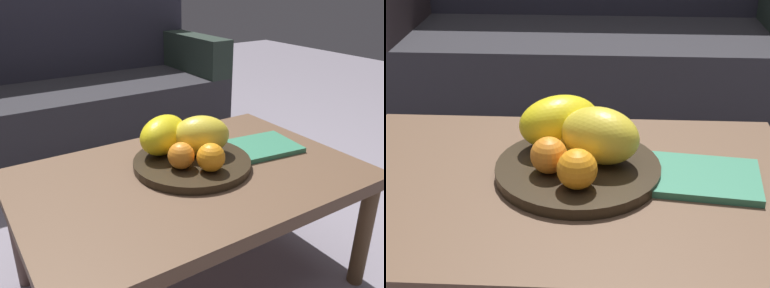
# 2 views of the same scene
# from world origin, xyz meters

# --- Properties ---
(ground_plane) EXTENTS (8.00, 8.00, 0.00)m
(ground_plane) POSITION_xyz_m (0.00, 0.00, 0.00)
(ground_plane) COLOR gray
(coffee_table) EXTENTS (1.01, 0.67, 0.41)m
(coffee_table) POSITION_xyz_m (0.00, 0.00, 0.36)
(coffee_table) COLOR brown
(coffee_table) RESTS_ON ground_plane
(couch) EXTENTS (1.70, 0.70, 0.90)m
(couch) POSITION_xyz_m (0.01, 1.30, 0.30)
(couch) COLOR #2A292E
(couch) RESTS_ON ground_plane
(fruit_bowl) EXTENTS (0.36, 0.36, 0.03)m
(fruit_bowl) POSITION_xyz_m (0.03, 0.03, 0.42)
(fruit_bowl) COLOR #2E2315
(fruit_bowl) RESTS_ON coffee_table
(melon_large_front) EXTENTS (0.21, 0.18, 0.12)m
(melon_large_front) POSITION_xyz_m (0.07, 0.05, 0.50)
(melon_large_front) COLOR yellow
(melon_large_front) RESTS_ON fruit_bowl
(melon_smaller_beside) EXTENTS (0.22, 0.19, 0.12)m
(melon_smaller_beside) POSITION_xyz_m (-0.02, 0.12, 0.49)
(melon_smaller_beside) COLOR yellow
(melon_smaller_beside) RESTS_ON fruit_bowl
(orange_front) EXTENTS (0.08, 0.08, 0.08)m
(orange_front) POSITION_xyz_m (-0.03, -0.00, 0.47)
(orange_front) COLOR orange
(orange_front) RESTS_ON fruit_bowl
(orange_left) EXTENTS (0.08, 0.08, 0.08)m
(orange_left) POSITION_xyz_m (0.03, -0.06, 0.48)
(orange_left) COLOR orange
(orange_left) RESTS_ON fruit_bowl
(apple_front) EXTENTS (0.06, 0.06, 0.06)m
(apple_front) POSITION_xyz_m (0.08, 0.14, 0.47)
(apple_front) COLOR #6FAB3B
(apple_front) RESTS_ON fruit_bowl
(banana_bunch) EXTENTS (0.16, 0.15, 0.06)m
(banana_bunch) POSITION_xyz_m (0.00, 0.09, 0.46)
(banana_bunch) COLOR yellow
(banana_bunch) RESTS_ON fruit_bowl
(magazine) EXTENTS (0.27, 0.21, 0.02)m
(magazine) POSITION_xyz_m (0.29, 0.02, 0.42)
(magazine) COLOR #377F5E
(magazine) RESTS_ON coffee_table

